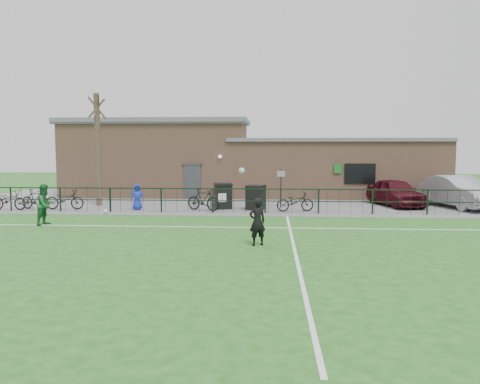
# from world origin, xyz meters

# --- Properties ---
(ground) EXTENTS (90.00, 90.00, 0.00)m
(ground) POSITION_xyz_m (0.00, 0.00, 0.00)
(ground) COLOR #1D5619
(ground) RESTS_ON ground
(paving_strip) EXTENTS (34.00, 13.00, 0.02)m
(paving_strip) POSITION_xyz_m (0.00, 13.50, 0.01)
(paving_strip) COLOR slate
(paving_strip) RESTS_ON ground
(pitch_line_touch) EXTENTS (28.00, 0.10, 0.01)m
(pitch_line_touch) POSITION_xyz_m (0.00, 7.80, 0.00)
(pitch_line_touch) COLOR white
(pitch_line_touch) RESTS_ON ground
(pitch_line_mid) EXTENTS (28.00, 0.10, 0.01)m
(pitch_line_mid) POSITION_xyz_m (0.00, 4.00, 0.00)
(pitch_line_mid) COLOR white
(pitch_line_mid) RESTS_ON ground
(pitch_line_perp) EXTENTS (0.10, 16.00, 0.01)m
(pitch_line_perp) POSITION_xyz_m (2.00, 0.00, 0.00)
(pitch_line_perp) COLOR white
(pitch_line_perp) RESTS_ON ground
(perimeter_fence) EXTENTS (28.00, 0.10, 1.20)m
(perimeter_fence) POSITION_xyz_m (0.00, 8.00, 0.60)
(perimeter_fence) COLOR black
(perimeter_fence) RESTS_ON ground
(bare_tree) EXTENTS (0.30, 0.30, 6.00)m
(bare_tree) POSITION_xyz_m (-8.00, 10.50, 3.00)
(bare_tree) COLOR #423328
(bare_tree) RESTS_ON ground
(wheelie_bin_left) EXTENTS (1.01, 1.08, 1.21)m
(wheelie_bin_left) POSITION_xyz_m (-1.18, 9.60, 0.63)
(wheelie_bin_left) COLOR black
(wheelie_bin_left) RESTS_ON paving_strip
(wheelie_bin_right) EXTENTS (1.00, 1.06, 1.14)m
(wheelie_bin_right) POSITION_xyz_m (0.50, 9.25, 0.59)
(wheelie_bin_right) COLOR black
(wheelie_bin_right) RESTS_ON paving_strip
(sign_post) EXTENTS (0.07, 0.07, 2.00)m
(sign_post) POSITION_xyz_m (1.78, 10.24, 1.02)
(sign_post) COLOR black
(sign_post) RESTS_ON paving_strip
(car_maroon) EXTENTS (2.70, 4.56, 1.45)m
(car_maroon) POSITION_xyz_m (7.92, 11.33, 0.75)
(car_maroon) COLOR #450C17
(car_maroon) RESTS_ON paving_strip
(car_silver) EXTENTS (3.00, 5.31, 1.66)m
(car_silver) POSITION_xyz_m (10.96, 10.83, 0.85)
(car_silver) COLOR #A4A6AC
(car_silver) RESTS_ON paving_strip
(bicycle_a) EXTENTS (1.93, 0.86, 0.98)m
(bicycle_a) POSITION_xyz_m (-11.83, 8.39, 0.51)
(bicycle_a) COLOR black
(bicycle_a) RESTS_ON paving_strip
(bicycle_b) EXTENTS (1.75, 0.86, 1.01)m
(bicycle_b) POSITION_xyz_m (-10.59, 8.64, 0.52)
(bicycle_b) COLOR black
(bicycle_b) RESTS_ON paving_strip
(bicycle_c) EXTENTS (1.95, 0.78, 1.00)m
(bicycle_c) POSITION_xyz_m (-9.10, 8.72, 0.52)
(bicycle_c) COLOR black
(bicycle_c) RESTS_ON paving_strip
(bicycle_d) EXTENTS (1.86, 1.21, 1.09)m
(bicycle_d) POSITION_xyz_m (-2.07, 8.73, 0.56)
(bicycle_d) COLOR black
(bicycle_d) RESTS_ON paving_strip
(bicycle_e) EXTENTS (1.89, 0.91, 0.95)m
(bicycle_e) POSITION_xyz_m (2.44, 8.74, 0.50)
(bicycle_e) COLOR black
(bicycle_e) RESTS_ON paving_strip
(spectator_child) EXTENTS (0.72, 0.58, 1.29)m
(spectator_child) POSITION_xyz_m (-5.42, 8.85, 0.66)
(spectator_child) COLOR #1632D2
(spectator_child) RESTS_ON paving_strip
(goalkeeper_kick) EXTENTS (1.11, 3.21, 2.36)m
(goalkeeper_kick) POSITION_xyz_m (0.82, 0.73, 0.81)
(goalkeeper_kick) COLOR black
(goalkeeper_kick) RESTS_ON ground
(outfield_player) EXTENTS (0.79, 0.92, 1.65)m
(outfield_player) POSITION_xyz_m (-7.82, 4.11, 0.82)
(outfield_player) COLOR #1B612E
(outfield_player) RESTS_ON ground
(ball_ground) EXTENTS (0.23, 0.23, 0.23)m
(ball_ground) POSITION_xyz_m (-6.51, 7.34, 0.12)
(ball_ground) COLOR white
(ball_ground) RESTS_ON ground
(clubhouse) EXTENTS (24.25, 5.40, 4.96)m
(clubhouse) POSITION_xyz_m (-0.88, 16.50, 2.22)
(clubhouse) COLOR #A4785B
(clubhouse) RESTS_ON ground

